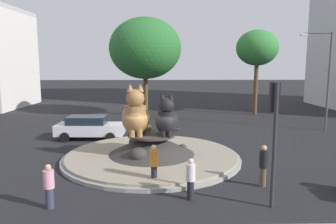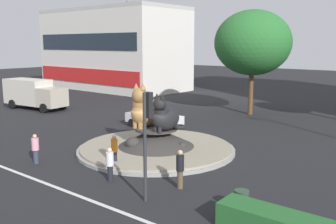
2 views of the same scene
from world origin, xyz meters
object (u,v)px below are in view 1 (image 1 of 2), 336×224
object	(u,v)px
second_tree_near_tower	(257,48)
traffic_light_mast	(274,120)
cat_statue_black	(167,119)
streetlight_arm	(326,74)
pedestrian_orange_shirt	(154,163)
broadleaf_tree_behind_island	(145,48)
hatchback_near_shophouse	(90,127)
pedestrian_white_shirt	(191,178)
pedestrian_pink_shirt	(49,185)
pedestrian_black_shirt	(263,165)
cat_statue_tabby	(136,116)

from	to	relation	value
second_tree_near_tower	traffic_light_mast	bearing A→B (deg)	-104.22
cat_statue_black	traffic_light_mast	world-z (taller)	traffic_light_mast
streetlight_arm	pedestrian_orange_shirt	world-z (taller)	streetlight_arm
broadleaf_tree_behind_island	second_tree_near_tower	size ratio (longest dim) A/B	1.13
cat_statue_black	second_tree_near_tower	size ratio (longest dim) A/B	0.27
pedestrian_orange_shirt	broadleaf_tree_behind_island	bearing A→B (deg)	91.43
hatchback_near_shophouse	streetlight_arm	bearing A→B (deg)	10.12
traffic_light_mast	second_tree_near_tower	xyz separation A→B (m)	(5.34, 21.08, 3.35)
streetlight_arm	pedestrian_white_shirt	xyz separation A→B (m)	(-11.25, -12.72, -3.48)
streetlight_arm	pedestrian_orange_shirt	size ratio (longest dim) A/B	4.29
second_tree_near_tower	pedestrian_orange_shirt	xyz separation A→B (m)	(-9.65, -18.81, -5.61)
pedestrian_pink_shirt	hatchback_near_shophouse	xyz separation A→B (m)	(-0.88, 10.85, -0.03)
streetlight_arm	pedestrian_orange_shirt	bearing A→B (deg)	43.31
traffic_light_mast	pedestrian_black_shirt	distance (m)	2.93
traffic_light_mast	pedestrian_white_shirt	world-z (taller)	traffic_light_mast
cat_statue_black	pedestrian_black_shirt	xyz separation A→B (m)	(3.97, -3.85, -1.27)
pedestrian_orange_shirt	traffic_light_mast	bearing A→B (deg)	-30.08
pedestrian_black_shirt	streetlight_arm	bearing A→B (deg)	79.82
pedestrian_black_shirt	pedestrian_pink_shirt	bearing A→B (deg)	-141.76
cat_statue_tabby	broadleaf_tree_behind_island	distance (m)	15.24
pedestrian_black_shirt	pedestrian_white_shirt	xyz separation A→B (m)	(-3.17, -1.28, -0.10)
traffic_light_mast	pedestrian_orange_shirt	size ratio (longest dim) A/B	2.61
pedestrian_white_shirt	hatchback_near_shophouse	size ratio (longest dim) A/B	0.35
broadleaf_tree_behind_island	second_tree_near_tower	xyz separation A→B (m)	(10.86, 0.50, 0.04)
streetlight_arm	pedestrian_white_shirt	size ratio (longest dim) A/B	4.58
cat_statue_tabby	pedestrian_orange_shirt	bearing A→B (deg)	11.65
broadleaf_tree_behind_island	pedestrian_black_shirt	size ratio (longest dim) A/B	5.27
pedestrian_black_shirt	pedestrian_orange_shirt	xyz separation A→B (m)	(-4.60, 0.38, -0.03)
pedestrian_white_shirt	traffic_light_mast	bearing A→B (deg)	-67.97
second_tree_near_tower	pedestrian_white_shirt	size ratio (longest dim) A/B	5.12
traffic_light_mast	pedestrian_orange_shirt	distance (m)	5.37
pedestrian_orange_shirt	pedestrian_pink_shirt	bearing A→B (deg)	-150.26
cat_statue_tabby	pedestrian_orange_shirt	xyz separation A→B (m)	(1.04, -3.63, -1.48)
streetlight_arm	traffic_light_mast	bearing A→B (deg)	60.09
pedestrian_pink_shirt	pedestrian_white_shirt	bearing A→B (deg)	178.48
pedestrian_black_shirt	broadleaf_tree_behind_island	bearing A→B (deg)	132.33
streetlight_arm	hatchback_near_shophouse	xyz separation A→B (m)	(-17.26, -2.53, -3.50)
cat_statue_tabby	hatchback_near_shophouse	bearing A→B (deg)	-148.46
cat_statue_black	hatchback_near_shophouse	bearing A→B (deg)	-130.15
pedestrian_pink_shirt	pedestrian_white_shirt	world-z (taller)	pedestrian_pink_shirt
cat_statue_tabby	streetlight_arm	bearing A→B (deg)	114.15
pedestrian_pink_shirt	broadleaf_tree_behind_island	bearing A→B (deg)	-105.73
broadleaf_tree_behind_island	pedestrian_orange_shirt	bearing A→B (deg)	-86.22
streetlight_arm	pedestrian_pink_shirt	world-z (taller)	streetlight_arm
cat_statue_tabby	hatchback_near_shophouse	xyz separation A→B (m)	(-3.54, 4.90, -1.57)
second_tree_near_tower	pedestrian_black_shirt	bearing A→B (deg)	-104.76
cat_statue_black	pedestrian_pink_shirt	size ratio (longest dim) A/B	1.38
pedestrian_black_shirt	pedestrian_orange_shirt	distance (m)	4.61
traffic_light_mast	streetlight_arm	world-z (taller)	streetlight_arm
pedestrian_pink_shirt	hatchback_near_shophouse	bearing A→B (deg)	-94.21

